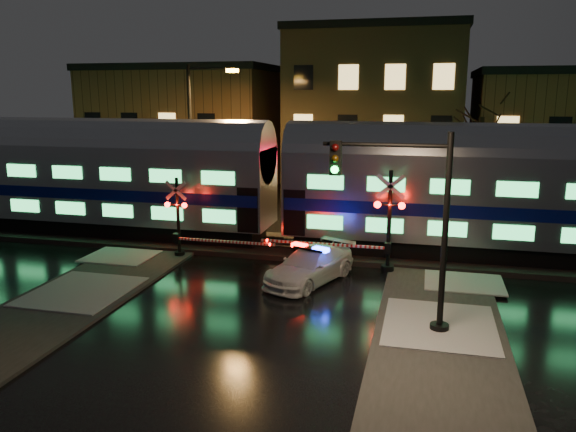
{
  "coord_description": "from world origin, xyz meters",
  "views": [
    {
      "loc": [
        5.83,
        -20.47,
        7.41
      ],
      "look_at": [
        0.13,
        2.5,
        2.2
      ],
      "focal_mm": 35.0,
      "sensor_mm": 36.0,
      "label": 1
    }
  ],
  "objects_px": {
    "police_car": "(310,265)",
    "streetlight": "(196,134)",
    "traffic_light": "(412,229)",
    "crossing_signal_right": "(380,231)",
    "crossing_signal_left": "(185,226)"
  },
  "relations": [
    {
      "from": "traffic_light",
      "to": "crossing_signal_right",
      "type": "bearing_deg",
      "value": 105.37
    },
    {
      "from": "police_car",
      "to": "streetlight",
      "type": "bearing_deg",
      "value": 156.49
    },
    {
      "from": "crossing_signal_right",
      "to": "crossing_signal_left",
      "type": "bearing_deg",
      "value": -179.9
    },
    {
      "from": "crossing_signal_left",
      "to": "streetlight",
      "type": "relative_size",
      "value": 0.59
    },
    {
      "from": "police_car",
      "to": "traffic_light",
      "type": "distance_m",
      "value": 6.18
    },
    {
      "from": "police_car",
      "to": "streetlight",
      "type": "xyz_separation_m",
      "value": [
        -8.34,
        8.5,
        4.46
      ]
    },
    {
      "from": "traffic_light",
      "to": "streetlight",
      "type": "distance_m",
      "value": 17.57
    },
    {
      "from": "crossing_signal_left",
      "to": "streetlight",
      "type": "distance_m",
      "value": 7.93
    },
    {
      "from": "police_car",
      "to": "traffic_light",
      "type": "relative_size",
      "value": 0.8
    },
    {
      "from": "crossing_signal_left",
      "to": "traffic_light",
      "type": "height_order",
      "value": "traffic_light"
    },
    {
      "from": "crossing_signal_right",
      "to": "streetlight",
      "type": "xyz_separation_m",
      "value": [
        -10.93,
        6.69,
        3.33
      ]
    },
    {
      "from": "crossing_signal_left",
      "to": "streetlight",
      "type": "xyz_separation_m",
      "value": [
        -2.2,
        6.7,
        3.62
      ]
    },
    {
      "from": "police_car",
      "to": "streetlight",
      "type": "height_order",
      "value": "streetlight"
    },
    {
      "from": "traffic_light",
      "to": "streetlight",
      "type": "height_order",
      "value": "streetlight"
    },
    {
      "from": "police_car",
      "to": "crossing_signal_left",
      "type": "distance_m",
      "value": 6.45
    }
  ]
}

